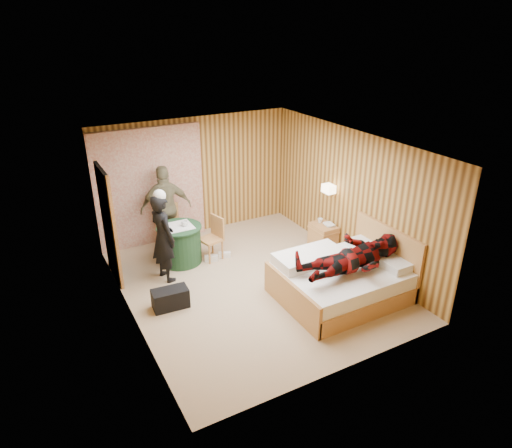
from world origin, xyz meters
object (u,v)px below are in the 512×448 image
bed (341,279)px  duffel_bag (170,298)px  woman_standing (163,238)px  round_table (180,244)px  man_on_bed (355,250)px  nightstand (323,237)px  wall_lamp (329,189)px  man_at_table (166,208)px  chair_far (169,223)px  chair_near (214,234)px

bed → duffel_bag: (-2.62, 1.04, -0.15)m
duffel_bag → woman_standing: size_ratio=0.36×
round_table → man_on_bed: size_ratio=0.48×
nightstand → duffel_bag: bearing=-171.7°
wall_lamp → bed: size_ratio=0.13×
nightstand → man_at_table: 3.19m
chair_far → chair_near: bearing=-39.2°
round_table → chair_near: bearing=-13.4°
bed → duffel_bag: bearing=158.4°
man_at_table → chair_near: bearing=133.1°
wall_lamp → duffel_bag: wall_lamp is taller
round_table → wall_lamp: bearing=-18.2°
nightstand → man_on_bed: man_on_bed is taller
chair_near → wall_lamp: bearing=56.5°
nightstand → duffel_bag: size_ratio=0.96×
man_at_table → man_on_bed: 3.88m
round_table → chair_far: (0.02, 0.67, 0.16)m
chair_near → duffel_bag: 1.82m
man_on_bed → chair_far: bearing=120.5°
duffel_bag → man_at_table: man_at_table is taller
bed → duffel_bag: size_ratio=3.49×
round_table → chair_near: size_ratio=0.99×
round_table → duffel_bag: size_ratio=1.48×
man_on_bed → bed: bearing=96.4°
duffel_bag → man_on_bed: (2.65, -1.27, 0.81)m
bed → nightstand: size_ratio=3.63×
wall_lamp → nightstand: (-0.04, 0.02, -1.02)m
bed → chair_far: (-1.92, 3.08, 0.23)m
bed → woman_standing: 3.12m
wall_lamp → bed: wall_lamp is taller
bed → man_at_table: 3.71m
nightstand → man_on_bed: size_ratio=0.31×
bed → man_on_bed: size_ratio=1.13×
round_table → chair_near: (0.63, -0.15, 0.12)m
duffel_bag → bed: bearing=-17.6°
bed → man_on_bed: (0.03, -0.23, 0.66)m
nightstand → round_table: bearing=162.0°
woman_standing → man_on_bed: size_ratio=0.91×
wall_lamp → nightstand: bearing=152.8°
wall_lamp → chair_far: wall_lamp is taller
wall_lamp → man_on_bed: 1.93m
bed → chair_far: bearing=122.0°
chair_far → bed: bearing=-43.8°
chair_far → woman_standing: 1.25m
wall_lamp → round_table: wall_lamp is taller
chair_far → duffel_bag: 2.19m
man_on_bed → wall_lamp: bearing=66.0°
wall_lamp → chair_near: size_ratio=0.31×
man_at_table → round_table: bearing=96.8°
chair_near → duffel_bag: (-1.31, -1.22, -0.33)m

